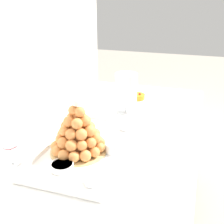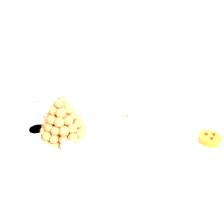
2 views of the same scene
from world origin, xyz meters
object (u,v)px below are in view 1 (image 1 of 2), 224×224
serving_tray (89,149)px  macaron_goblet (126,90)px  dessert_cup_centre (125,125)px  creme_brulee_ramekin (62,166)px  croquembouche (78,133)px  dessert_cup_left (92,178)px  wine_glass (9,141)px  dessert_cup_mid_left (112,148)px  fruit_tart_plate (136,98)px

serving_tray → macaron_goblet: bearing=-5.8°
dessert_cup_centre → creme_brulee_ramekin: dessert_cup_centre is taller
croquembouche → dessert_cup_left: (-0.19, -0.14, -0.07)m
dessert_cup_centre → creme_brulee_ramekin: 0.44m
dessert_cup_centre → wine_glass: wine_glass is taller
dessert_cup_mid_left → wine_glass: size_ratio=0.40×
fruit_tart_plate → macaron_goblet: bearing=178.2°
croquembouche → dessert_cup_left: 0.25m
serving_tray → croquembouche: size_ratio=2.45×
creme_brulee_ramekin → macaron_goblet: (0.64, -0.09, 0.13)m
dessert_cup_left → dessert_cup_mid_left: dessert_cup_left is taller
creme_brulee_ramekin → wine_glass: bearing=96.3°
serving_tray → dessert_cup_centre: size_ratio=10.83×
serving_tray → macaron_goblet: 0.48m
serving_tray → wine_glass: size_ratio=4.04×
fruit_tart_plate → serving_tray: bearing=175.6°
serving_tray → creme_brulee_ramekin: (-0.18, 0.04, 0.02)m
wine_glass → dessert_cup_left: bearing=-94.4°
dessert_cup_left → macaron_goblet: (0.69, 0.06, 0.11)m
croquembouche → dessert_cup_centre: croquembouche is taller
dessert_cup_centre → creme_brulee_ramekin: (-0.42, 0.14, -0.01)m
serving_tray → dessert_cup_left: dessert_cup_left is taller
croquembouche → macaron_goblet: size_ratio=1.05×
dessert_cup_centre → fruit_tart_plate: size_ratio=0.28×
croquembouche → dessert_cup_centre: bearing=-25.3°
dessert_cup_left → wine_glass: wine_glass is taller
dessert_cup_centre → dessert_cup_left: bearing=-179.2°
dessert_cup_centre → creme_brulee_ramekin: bearing=161.6°
croquembouche → macaron_goblet: (0.50, -0.08, 0.04)m
croquembouche → wine_glass: croquembouche is taller
dessert_cup_centre → croquembouche: bearing=154.7°
croquembouche → dessert_cup_left: bearing=-144.1°
macaron_goblet → wine_glass: macaron_goblet is taller
serving_tray → dessert_cup_left: bearing=-155.1°
dessert_cup_centre → fruit_tart_plate: dessert_cup_centre is taller
croquembouche → dessert_cup_mid_left: (0.04, -0.14, -0.07)m
dessert_cup_left → fruit_tart_plate: bearing=3.3°
wine_glass → dessert_cup_centre: bearing=-38.7°
dessert_cup_centre → macaron_goblet: 0.25m
croquembouche → dessert_cup_centre: size_ratio=4.42×
dessert_cup_mid_left → fruit_tart_plate: (0.70, 0.06, -0.02)m
dessert_cup_left → dessert_cup_mid_left: 0.23m
dessert_cup_centre → wine_glass: 0.58m
macaron_goblet → dessert_cup_left: bearing=-174.9°
macaron_goblet → wine_glass: 0.73m
croquembouche → dessert_cup_centre: (0.28, -0.13, -0.07)m
dessert_cup_mid_left → dessert_cup_centre: size_ratio=1.08×
croquembouche → fruit_tart_plate: (0.74, -0.09, -0.09)m
croquembouche → wine_glass: size_ratio=1.65×
creme_brulee_ramekin → fruit_tart_plate: bearing=-6.0°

